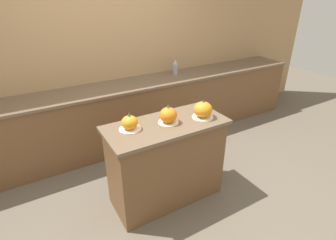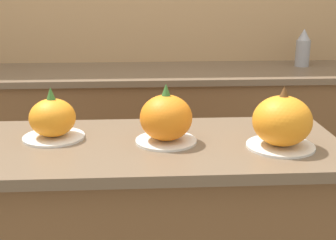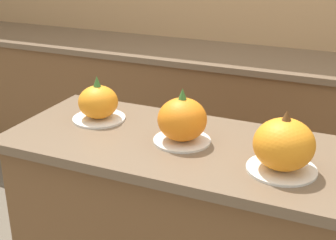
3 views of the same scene
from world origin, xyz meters
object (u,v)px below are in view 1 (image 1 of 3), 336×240
object	(u,v)px
pumpkin_cake_left	(130,123)
pumpkin_cake_center	(168,115)
pumpkin_cake_right	(203,110)
bottle_tall	(175,67)

from	to	relation	value
pumpkin_cake_left	pumpkin_cake_center	world-z (taller)	pumpkin_cake_center
pumpkin_cake_center	pumpkin_cake_right	xyz separation A→B (m)	(0.36, -0.07, 0.00)
pumpkin_cake_center	bottle_tall	size ratio (longest dim) A/B	0.88
pumpkin_cake_left	pumpkin_cake_center	size ratio (longest dim) A/B	1.02
bottle_tall	pumpkin_cake_right	bearing A→B (deg)	-111.23
pumpkin_cake_right	pumpkin_cake_center	bearing A→B (deg)	168.60
pumpkin_cake_center	bottle_tall	xyz separation A→B (m)	(0.91, 1.36, 0.03)
pumpkin_cake_left	bottle_tall	world-z (taller)	bottle_tall
pumpkin_cake_center	bottle_tall	distance (m)	1.64
pumpkin_cake_right	pumpkin_cake_left	bearing A→B (deg)	169.73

